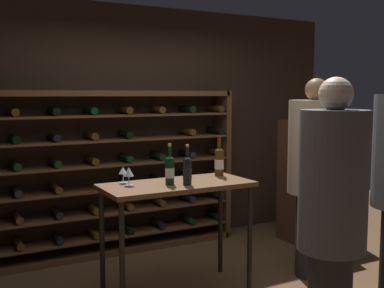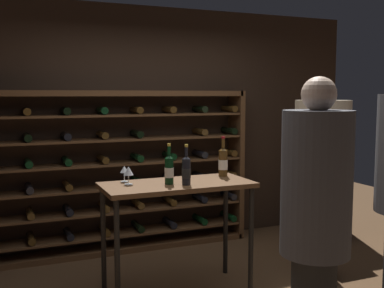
{
  "view_description": "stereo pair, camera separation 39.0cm",
  "coord_description": "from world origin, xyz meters",
  "views": [
    {
      "loc": [
        -2.02,
        -3.19,
        1.73
      ],
      "look_at": [
        -0.11,
        0.31,
        1.31
      ],
      "focal_mm": 44.37,
      "sensor_mm": 36.0,
      "label": 1
    },
    {
      "loc": [
        -1.67,
        -3.36,
        1.73
      ],
      "look_at": [
        -0.11,
        0.31,
        1.31
      ],
      "focal_mm": 44.37,
      "sensor_mm": 36.0,
      "label": 2
    }
  ],
  "objects": [
    {
      "name": "person_host_in_suit",
      "position": [
        1.1,
        0.12,
        1.03
      ],
      "size": [
        0.5,
        0.5,
        1.88
      ],
      "rotation": [
        0.0,
        0.0,
        -2.83
      ],
      "color": "#252525",
      "rests_on": "ground"
    },
    {
      "name": "person_guest_plum_blouse",
      "position": [
        0.06,
        -1.14,
        1.01
      ],
      "size": [
        0.41,
        0.41,
        1.83
      ],
      "rotation": [
        0.0,
        0.0,
        -1.05
      ],
      "color": "#252525",
      "rests_on": "ground"
    },
    {
      "name": "display_cabinet",
      "position": [
        1.77,
        1.06,
        0.71
      ],
      "size": [
        0.44,
        0.36,
        1.43
      ],
      "primitive_type": "cube",
      "color": "#4C2D1E",
      "rests_on": "ground"
    },
    {
      "name": "wine_glass_stemmed_right",
      "position": [
        -0.63,
        0.45,
        1.09
      ],
      "size": [
        0.08,
        0.08,
        0.16
      ],
      "color": "silver",
      "rests_on": "tasting_table"
    },
    {
      "name": "back_wall",
      "position": [
        0.0,
        1.88,
        1.36
      ],
      "size": [
        5.28,
        0.1,
        2.72
      ],
      "primitive_type": "cube",
      "color": "#332319",
      "rests_on": "ground"
    },
    {
      "name": "wine_bottle_black_capsule",
      "position": [
        -0.31,
        0.34,
        1.1
      ],
      "size": [
        0.08,
        0.08,
        0.34
      ],
      "color": "black",
      "rests_on": "tasting_table"
    },
    {
      "name": "wine_rack",
      "position": [
        -0.39,
        1.67,
        0.88
      ],
      "size": [
        2.93,
        0.32,
        1.77
      ],
      "color": "brown",
      "rests_on": "ground"
    },
    {
      "name": "wine_bottle_gold_foil",
      "position": [
        -0.19,
        0.25,
        1.1
      ],
      "size": [
        0.07,
        0.07,
        0.34
      ],
      "color": "black",
      "rests_on": "tasting_table"
    },
    {
      "name": "tasting_table",
      "position": [
        -0.22,
        0.37,
        0.86
      ],
      "size": [
        1.28,
        0.59,
        0.97
      ],
      "color": "brown",
      "rests_on": "ground"
    },
    {
      "name": "wine_glass_stemmed_center",
      "position": [
        -0.63,
        0.59,
        1.07
      ],
      "size": [
        0.07,
        0.07,
        0.14
      ],
      "color": "silver",
      "rests_on": "tasting_table"
    },
    {
      "name": "wine_bottle_green_slim",
      "position": [
        0.28,
        0.51,
        1.11
      ],
      "size": [
        0.09,
        0.09,
        0.37
      ],
      "color": "#4C3314",
      "rests_on": "tasting_table"
    }
  ]
}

